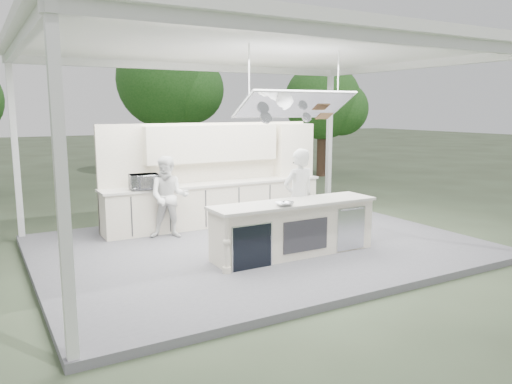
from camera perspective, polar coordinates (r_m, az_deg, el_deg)
ground at (r=9.65m, az=0.32°, el=-6.62°), size 90.00×90.00×0.00m
stage_deck at (r=9.63m, az=0.32°, el=-6.27°), size 8.00×6.00×0.12m
tent at (r=9.32m, az=0.39°, el=15.86°), size 8.20×6.20×3.86m
demo_island at (r=8.84m, az=4.29°, el=-4.15°), size 3.10×0.79×0.95m
back_counter at (r=11.15m, az=-4.56°, el=-1.28°), size 5.08×0.72×0.95m
back_wall_unit at (r=11.39m, az=-3.06°, el=3.93°), size 5.05×0.48×2.25m
tree_cluster at (r=18.36m, az=-15.84°, el=11.05°), size 19.55×9.40×5.85m
head_chef at (r=9.37m, az=4.91°, el=-0.63°), size 0.69×0.48×1.83m
sous_chef at (r=10.06m, az=-9.92°, el=-0.58°), size 0.98×0.90×1.64m
toaster_oven at (r=10.27m, az=-12.68°, el=1.14°), size 0.60×0.43×0.31m
bowl_large at (r=8.34m, az=3.12°, el=-1.40°), size 0.27×0.27×0.07m
bowl_small at (r=8.38m, az=3.64°, el=-1.34°), size 0.26×0.26×0.07m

